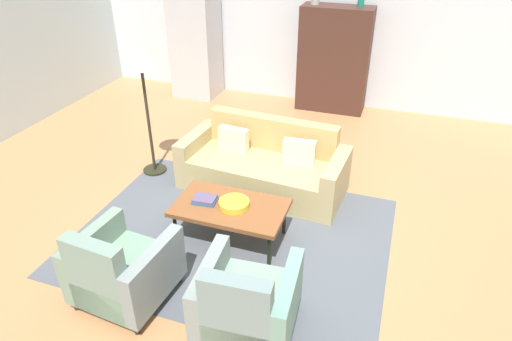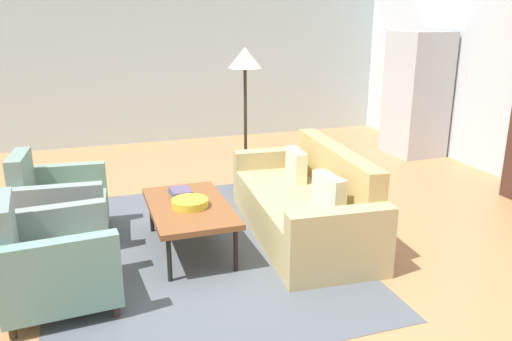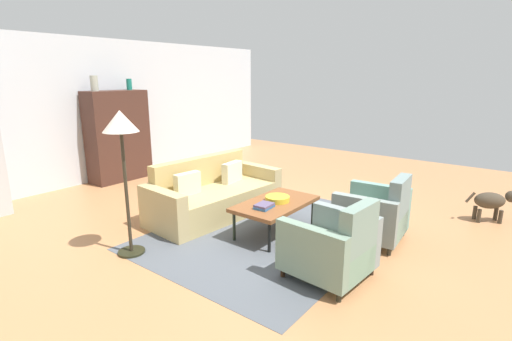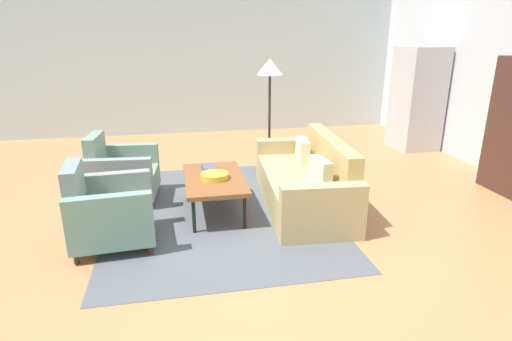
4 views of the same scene
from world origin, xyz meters
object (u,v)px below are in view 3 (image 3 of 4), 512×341
(coffee_table, at_px, (275,205))
(dog, at_px, (493,201))
(cabinet, at_px, (118,136))
(book_stack, at_px, (264,206))
(armchair_left, at_px, (334,248))
(couch, at_px, (212,196))
(fruit_bowl, at_px, (277,199))
(vase_round, at_px, (129,84))
(floor_lamp, at_px, (121,135))
(armchair_right, at_px, (376,215))
(vase_tall, at_px, (94,83))

(coffee_table, distance_m, dog, 3.22)
(cabinet, bearing_deg, coffee_table, -94.52)
(book_stack, xyz_separation_m, cabinet, (0.61, 4.11, 0.43))
(armchair_left, distance_m, book_stack, 1.20)
(coffee_table, distance_m, armchair_left, 1.32)
(cabinet, bearing_deg, couch, -96.23)
(cabinet, height_order, dog, cabinet)
(fruit_bowl, height_order, book_stack, fruit_bowl)
(cabinet, height_order, vase_round, vase_round)
(floor_lamp, bearing_deg, cabinet, 58.30)
(coffee_table, bearing_deg, armchair_right, -62.59)
(fruit_bowl, xyz_separation_m, vase_round, (0.63, 4.09, 1.43))
(couch, xyz_separation_m, vase_round, (0.67, 2.90, 1.62))
(floor_lamp, xyz_separation_m, dog, (3.84, -3.31, -1.13))
(armchair_left, distance_m, cabinet, 5.37)
(cabinet, relative_size, floor_lamp, 1.05)
(cabinet, distance_m, vase_tall, 1.12)
(armchair_right, height_order, fruit_bowl, armchair_right)
(vase_round, relative_size, dog, 0.35)
(dog, bearing_deg, book_stack, -161.46)
(floor_lamp, bearing_deg, vase_tall, 64.00)
(coffee_table, distance_m, vase_round, 4.41)
(coffee_table, xyz_separation_m, fruit_bowl, (0.05, 0.00, 0.07))
(fruit_bowl, relative_size, floor_lamp, 0.19)
(armchair_right, relative_size, fruit_bowl, 2.69)
(fruit_bowl, bearing_deg, vase_tall, 91.72)
(couch, xyz_separation_m, coffee_table, (-0.01, -1.19, 0.12))
(fruit_bowl, height_order, floor_lamp, floor_lamp)
(vase_tall, distance_m, dog, 6.97)
(book_stack, xyz_separation_m, dog, (2.56, -2.25, -0.16))
(couch, height_order, floor_lamp, floor_lamp)
(armchair_left, distance_m, vase_tall, 5.51)
(couch, bearing_deg, armchair_left, 79.71)
(armchair_left, bearing_deg, cabinet, 84.73)
(floor_lamp, bearing_deg, couch, 5.59)
(book_stack, distance_m, vase_round, 4.46)
(armchair_right, distance_m, dog, 2.01)
(vase_tall, bearing_deg, coffee_table, -88.93)
(floor_lamp, distance_m, dog, 5.19)
(couch, distance_m, dog, 4.14)
(coffee_table, xyz_separation_m, dog, (2.28, -2.28, -0.09))
(vase_tall, bearing_deg, cabinet, 0.68)
(armchair_right, distance_m, vase_tall, 5.53)
(armchair_left, relative_size, vase_round, 3.97)
(couch, height_order, vase_tall, vase_tall)
(coffee_table, bearing_deg, cabinet, 85.48)
(couch, bearing_deg, vase_round, -98.67)
(dog, bearing_deg, couch, -176.85)
(coffee_table, relative_size, dog, 1.89)
(fruit_bowl, bearing_deg, armchair_right, -64.40)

